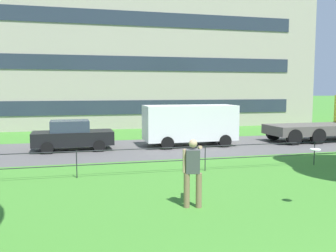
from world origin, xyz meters
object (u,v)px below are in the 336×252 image
person_thrower (193,171)px  apartment_building_background (115,31)px  car_black_center (72,135)px  panel_van_left (190,123)px  frisbee (315,149)px

person_thrower → apartment_building_background: 28.20m
person_thrower → car_black_center: bearing=107.5°
car_black_center → apartment_building_background: (3.92, 16.98, 7.95)m
panel_van_left → apartment_building_background: 18.68m
person_thrower → frisbee: (3.03, -0.88, 0.59)m
person_thrower → apartment_building_background: apartment_building_background is taller
person_thrower → panel_van_left: 10.61m
frisbee → panel_van_left: bearing=89.7°
apartment_building_background → frisbee: bearing=-85.3°
frisbee → car_black_center: size_ratio=0.09×
person_thrower → panel_van_left: (3.08, 10.15, 0.28)m
person_thrower → car_black_center: size_ratio=0.45×
frisbee → panel_van_left: size_ratio=0.07×
car_black_center → apartment_building_background: 19.15m
person_thrower → apartment_building_background: size_ratio=0.05×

